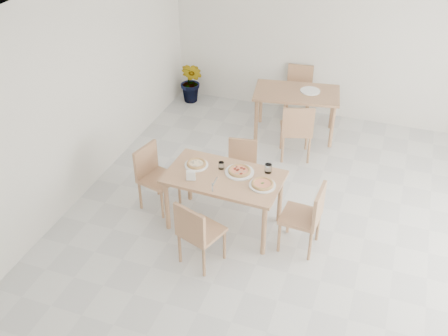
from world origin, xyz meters
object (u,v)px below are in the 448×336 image
(pizza_mushroom, at_px, (196,163))
(second_table, at_px, (296,98))
(plate_margherita, at_px, (262,185))
(chair_back_s, at_px, (297,128))
(plate_empty, at_px, (310,91))
(main_table, at_px, (224,182))
(pizza_pepperoni, at_px, (239,171))
(chair_west, at_px, (153,173))
(potted_plant, at_px, (192,82))
(napkin_holder, at_px, (191,176))
(plate_pepperoni, at_px, (239,172))
(pizza_margherita, at_px, (262,184))
(chair_back_n, at_px, (299,88))
(chair_south, at_px, (197,231))
(tumbler_a, at_px, (268,168))
(chair_east, at_px, (308,214))
(chair_north, at_px, (241,164))
(plate_mushroom, at_px, (196,165))
(tumbler_b, at_px, (221,165))

(pizza_mushroom, distance_m, second_table, 2.53)
(plate_margherita, relative_size, chair_back_s, 0.34)
(plate_margherita, distance_m, plate_empty, 2.65)
(main_table, bearing_deg, pizza_pepperoni, 40.65)
(chair_west, distance_m, potted_plant, 3.01)
(chair_back_s, bearing_deg, plate_margherita, 73.50)
(chair_west, xyz_separation_m, napkin_holder, (0.66, -0.31, 0.31))
(plate_pepperoni, xyz_separation_m, second_table, (0.15, 2.40, -0.11))
(plate_margherita, bearing_deg, chair_west, 174.57)
(pizza_margherita, relative_size, second_table, 0.22)
(pizza_pepperoni, xyz_separation_m, chair_back_s, (0.34, 1.68, -0.25))
(second_table, distance_m, chair_back_n, 0.71)
(chair_south, distance_m, pizza_margherita, 0.94)
(tumbler_a, height_order, second_table, tumbler_a)
(tumbler_a, height_order, plate_empty, tumbler_a)
(chair_west, height_order, chair_east, chair_east)
(napkin_holder, relative_size, second_table, 0.09)
(main_table, relative_size, pizza_margherita, 4.58)
(chair_north, distance_m, plate_mushroom, 0.81)
(pizza_pepperoni, distance_m, potted_plant, 3.46)
(pizza_mushroom, bearing_deg, plate_mushroom, -14.04)
(chair_west, height_order, chair_back_s, chair_back_s)
(plate_pepperoni, relative_size, napkin_holder, 2.76)
(plate_mushroom, height_order, plate_empty, same)
(plate_mushroom, bearing_deg, second_table, 73.99)
(chair_south, bearing_deg, plate_mushroom, -48.98)
(plate_pepperoni, distance_m, tumbler_b, 0.24)
(tumbler_a, height_order, chair_back_n, same)
(plate_mushroom, xyz_separation_m, plate_pepperoni, (0.55, 0.03, 0.00))
(pizza_margherita, xyz_separation_m, pizza_pepperoni, (-0.33, 0.17, 0.00))
(pizza_margherita, height_order, tumbler_a, tumbler_a)
(tumbler_a, bearing_deg, chair_back_n, 95.33)
(pizza_mushroom, height_order, second_table, pizza_mushroom)
(tumbler_a, height_order, potted_plant, tumbler_a)
(tumbler_a, relative_size, tumbler_b, 1.23)
(pizza_margherita, bearing_deg, tumbler_b, 162.75)
(chair_south, relative_size, pizza_pepperoni, 2.65)
(plate_margherita, height_order, potted_plant, potted_plant)
(pizza_margherita, relative_size, plate_empty, 1.00)
(plate_pepperoni, distance_m, napkin_holder, 0.60)
(chair_east, bearing_deg, chair_south, -54.95)
(pizza_mushroom, height_order, napkin_holder, napkin_holder)
(chair_north, distance_m, chair_east, 1.35)
(tumbler_b, height_order, napkin_holder, napkin_holder)
(main_table, xyz_separation_m, plate_pepperoni, (0.15, 0.12, 0.10))
(pizza_pepperoni, bearing_deg, potted_plant, 122.32)
(pizza_margherita, bearing_deg, main_table, 174.90)
(chair_north, height_order, tumbler_b, tumbler_b)
(chair_back_n, bearing_deg, plate_margherita, -90.93)
(chair_north, bearing_deg, plate_margherita, -66.53)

